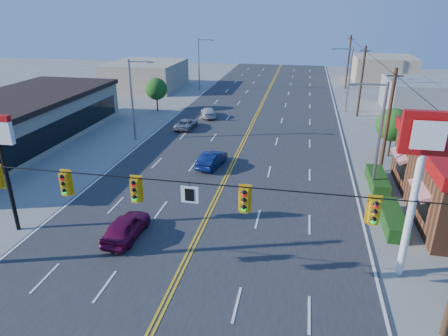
% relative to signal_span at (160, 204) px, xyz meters
% --- Properties ---
extents(ground, '(160.00, 160.00, 0.00)m').
position_rel_signal_span_xyz_m(ground, '(0.12, 0.00, -4.89)').
color(ground, gray).
rests_on(ground, ground).
extents(road, '(20.00, 120.00, 0.06)m').
position_rel_signal_span_xyz_m(road, '(0.12, 20.00, -4.86)').
color(road, '#2D2D30').
rests_on(road, ground).
extents(signal_span, '(24.32, 0.34, 9.00)m').
position_rel_signal_span_xyz_m(signal_span, '(0.00, 0.00, 0.00)').
color(signal_span, '#47301E').
rests_on(signal_span, ground).
extents(kfc_pylon, '(2.20, 0.36, 8.50)m').
position_rel_signal_span_xyz_m(kfc_pylon, '(11.12, 4.00, 1.16)').
color(kfc_pylon, white).
rests_on(kfc_pylon, ground).
extents(strip_mall, '(10.40, 26.40, 4.40)m').
position_rel_signal_span_xyz_m(strip_mall, '(-21.88, 18.00, -2.63)').
color(strip_mall, tan).
rests_on(strip_mall, ground).
extents(pizza_hut_sign, '(1.90, 0.30, 6.85)m').
position_rel_signal_span_xyz_m(pizza_hut_sign, '(-10.88, 4.00, 0.30)').
color(pizza_hut_sign, black).
rests_on(pizza_hut_sign, ground).
extents(streetlight_se, '(2.55, 0.25, 8.00)m').
position_rel_signal_span_xyz_m(streetlight_se, '(10.91, 14.00, -0.37)').
color(streetlight_se, gray).
rests_on(streetlight_se, ground).
extents(streetlight_ne, '(2.55, 0.25, 8.00)m').
position_rel_signal_span_xyz_m(streetlight_ne, '(10.91, 38.00, -0.37)').
color(streetlight_ne, gray).
rests_on(streetlight_ne, ground).
extents(streetlight_sw, '(2.55, 0.25, 8.00)m').
position_rel_signal_span_xyz_m(streetlight_sw, '(-10.67, 22.00, -0.37)').
color(streetlight_sw, gray).
rests_on(streetlight_sw, ground).
extents(streetlight_nw, '(2.55, 0.25, 8.00)m').
position_rel_signal_span_xyz_m(streetlight_nw, '(-10.67, 48.00, -0.37)').
color(streetlight_nw, gray).
rests_on(streetlight_nw, ground).
extents(utility_pole_near, '(0.28, 0.28, 8.40)m').
position_rel_signal_span_xyz_m(utility_pole_near, '(12.32, 18.00, -0.69)').
color(utility_pole_near, '#47301E').
rests_on(utility_pole_near, ground).
extents(utility_pole_mid, '(0.28, 0.28, 8.40)m').
position_rel_signal_span_xyz_m(utility_pole_mid, '(12.32, 36.00, -0.69)').
color(utility_pole_mid, '#47301E').
rests_on(utility_pole_mid, ground).
extents(utility_pole_far, '(0.28, 0.28, 8.40)m').
position_rel_signal_span_xyz_m(utility_pole_far, '(12.32, 54.00, -0.69)').
color(utility_pole_far, '#47301E').
rests_on(utility_pole_far, ground).
extents(tree_kfc_rear, '(2.94, 2.94, 4.41)m').
position_rel_signal_span_xyz_m(tree_kfc_rear, '(13.62, 22.00, -1.95)').
color(tree_kfc_rear, '#47301E').
rests_on(tree_kfc_rear, ground).
extents(tree_west, '(2.80, 2.80, 4.20)m').
position_rel_signal_span_xyz_m(tree_west, '(-12.88, 34.00, -2.09)').
color(tree_west, '#47301E').
rests_on(tree_west, ground).
extents(bld_east_mid, '(12.00, 10.00, 4.00)m').
position_rel_signal_span_xyz_m(bld_east_mid, '(22.12, 40.00, -2.89)').
color(bld_east_mid, gray).
rests_on(bld_east_mid, ground).
extents(bld_west_far, '(11.00, 12.00, 4.20)m').
position_rel_signal_span_xyz_m(bld_west_far, '(-19.88, 48.00, -2.79)').
color(bld_west_far, tan).
rests_on(bld_west_far, ground).
extents(bld_east_far, '(10.00, 10.00, 4.40)m').
position_rel_signal_span_xyz_m(bld_east_far, '(19.12, 62.00, -2.69)').
color(bld_east_far, tan).
rests_on(bld_east_far, ground).
extents(car_magenta, '(1.75, 4.10, 1.38)m').
position_rel_signal_span_xyz_m(car_magenta, '(-3.95, 4.41, -4.19)').
color(car_magenta, maroon).
rests_on(car_magenta, ground).
extents(car_blue, '(2.06, 4.12, 1.30)m').
position_rel_signal_span_xyz_m(car_blue, '(-1.52, 16.22, -4.24)').
color(car_blue, '#0D194C').
rests_on(car_blue, ground).
extents(car_white, '(2.80, 4.29, 1.16)m').
position_rel_signal_span_xyz_m(car_white, '(-5.56, 31.89, -4.31)').
color(car_white, silver).
rests_on(car_white, ground).
extents(car_silver, '(1.91, 3.97, 1.09)m').
position_rel_signal_span_xyz_m(car_silver, '(-6.82, 26.65, -4.34)').
color(car_silver, '#A09FA4').
rests_on(car_silver, ground).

